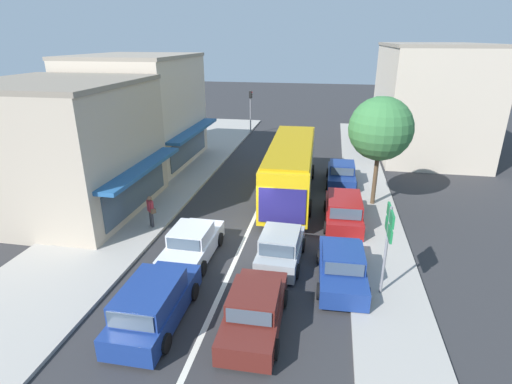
% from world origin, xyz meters
% --- Properties ---
extents(ground_plane, '(140.00, 140.00, 0.00)m').
position_xyz_m(ground_plane, '(0.00, 0.00, 0.00)').
color(ground_plane, '#2D2D30').
extents(lane_centre_line, '(0.20, 28.00, 0.01)m').
position_xyz_m(lane_centre_line, '(0.00, 4.00, 0.00)').
color(lane_centre_line, silver).
rests_on(lane_centre_line, ground).
extents(sidewalk_left, '(5.20, 44.00, 0.14)m').
position_xyz_m(sidewalk_left, '(-6.80, 6.00, 0.07)').
color(sidewalk_left, '#A39E96').
rests_on(sidewalk_left, ground).
extents(kerb_right, '(2.80, 44.00, 0.12)m').
position_xyz_m(kerb_right, '(6.20, 6.00, 0.06)').
color(kerb_right, '#A39E96').
rests_on(kerb_right, ground).
extents(shopfront_corner_near, '(8.95, 8.39, 7.06)m').
position_xyz_m(shopfront_corner_near, '(-10.18, 1.30, 3.52)').
color(shopfront_corner_near, '#B2A38E').
rests_on(shopfront_corner_near, ground).
extents(shopfront_mid_block, '(8.37, 9.11, 7.92)m').
position_xyz_m(shopfront_mid_block, '(-10.18, 10.38, 3.96)').
color(shopfront_mid_block, beige).
rests_on(shopfront_mid_block, ground).
extents(building_right_far, '(8.44, 13.58, 8.61)m').
position_xyz_m(building_right_far, '(11.48, 18.50, 4.30)').
color(building_right_far, beige).
rests_on(building_right_far, ground).
extents(city_bus, '(2.96, 10.92, 3.23)m').
position_xyz_m(city_bus, '(1.51, 5.70, 1.88)').
color(city_bus, yellow).
rests_on(city_bus, ground).
extents(sedan_behind_bus_near, '(1.93, 4.22, 1.47)m').
position_xyz_m(sedan_behind_bus_near, '(-1.89, -2.49, 0.66)').
color(sedan_behind_bus_near, silver).
rests_on(sedan_behind_bus_near, ground).
extents(sedan_queue_gap_filler, '(1.93, 4.22, 1.47)m').
position_xyz_m(sedan_queue_gap_filler, '(1.62, -6.44, 0.66)').
color(sedan_queue_gap_filler, '#561E19').
rests_on(sedan_queue_gap_filler, ground).
extents(wagon_behind_bus_mid, '(1.94, 4.50, 1.58)m').
position_xyz_m(wagon_behind_bus_mid, '(-1.74, -6.80, 0.75)').
color(wagon_behind_bus_mid, navy).
rests_on(wagon_behind_bus_mid, ground).
extents(hatchback_queue_far_back, '(1.92, 3.76, 1.54)m').
position_xyz_m(hatchback_queue_far_back, '(1.95, -2.22, 0.71)').
color(hatchback_queue_far_back, '#9EA3A8').
rests_on(hatchback_queue_far_back, ground).
extents(parked_sedan_kerb_front, '(2.02, 4.26, 1.47)m').
position_xyz_m(parked_sedan_kerb_front, '(4.48, -3.20, 0.66)').
color(parked_sedan_kerb_front, navy).
rests_on(parked_sedan_kerb_front, ground).
extents(parked_wagon_kerb_second, '(2.02, 4.54, 1.58)m').
position_xyz_m(parked_wagon_kerb_second, '(4.63, 2.17, 0.75)').
color(parked_wagon_kerb_second, maroon).
rests_on(parked_wagon_kerb_second, ground).
extents(parked_sedan_kerb_third, '(1.92, 4.21, 1.47)m').
position_xyz_m(parked_sedan_kerb_third, '(4.61, 8.32, 0.66)').
color(parked_sedan_kerb_third, navy).
rests_on(parked_sedan_kerb_third, ground).
extents(traffic_light_downstreet, '(0.33, 0.24, 4.20)m').
position_xyz_m(traffic_light_downstreet, '(-4.10, 21.63, 2.85)').
color(traffic_light_downstreet, gray).
rests_on(traffic_light_downstreet, ground).
extents(directional_road_sign, '(0.10, 1.40, 3.60)m').
position_xyz_m(directional_road_sign, '(5.92, -3.84, 2.70)').
color(directional_road_sign, gray).
rests_on(directional_road_sign, ground).
extents(street_tree_right, '(3.44, 3.44, 6.18)m').
position_xyz_m(street_tree_right, '(6.35, 5.00, 4.45)').
color(street_tree_right, brown).
rests_on(street_tree_right, ground).
extents(pedestrian_with_handbag_near, '(0.58, 0.53, 1.63)m').
position_xyz_m(pedestrian_with_handbag_near, '(-4.81, -0.20, 1.07)').
color(pedestrian_with_handbag_near, '#333338').
rests_on(pedestrian_with_handbag_near, sidewalk_left).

